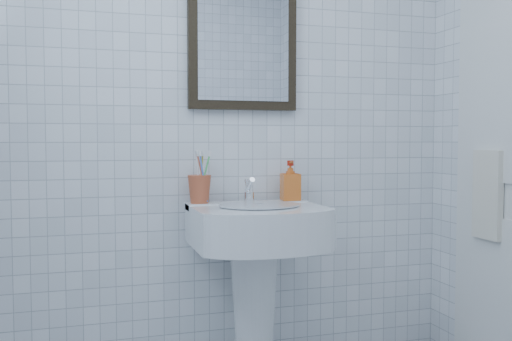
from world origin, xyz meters
name	(u,v)px	position (x,y,z in m)	size (l,w,h in m)	color
wall_back	(224,108)	(0.00, 1.20, 1.25)	(2.20, 0.02, 2.50)	white
washbasin	(256,267)	(0.09, 0.99, 0.56)	(0.54, 0.40, 0.84)	white
faucet	(249,192)	(0.09, 1.08, 0.87)	(0.05, 0.10, 0.11)	white
toothbrush_cup	(199,189)	(-0.13, 1.11, 0.89)	(0.10, 0.10, 0.12)	#BA512F
soap_dispenser	(290,181)	(0.29, 1.11, 0.92)	(0.08, 0.08, 0.18)	#D14E14
wall_mirror	(243,41)	(0.09, 1.18, 1.55)	(0.50, 0.04, 0.62)	black
towel_ring	(492,153)	(1.06, 0.72, 1.05)	(0.18, 0.18, 0.01)	white
hand_towel	(488,195)	(1.04, 0.72, 0.87)	(0.03, 0.16, 0.38)	silver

